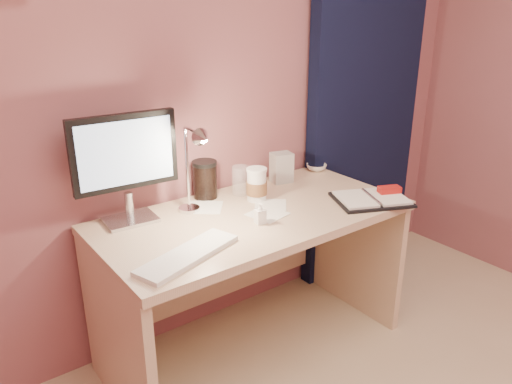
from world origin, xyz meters
TOP-DOWN VIEW (x-y plane):
  - room at (0.95, 1.69)m, footprint 3.50×3.50m
  - desk at (0.00, 1.45)m, footprint 1.40×0.70m
  - monitor at (-0.48, 1.62)m, footprint 0.44×0.17m
  - keyboard at (-0.44, 1.19)m, footprint 0.46×0.26m
  - planner at (0.54, 1.16)m, footprint 0.41×0.37m
  - paper_a at (0.04, 1.33)m, footprint 0.18×0.18m
  - paper_b at (0.12, 1.40)m, footprint 0.20×0.20m
  - paper_c at (-0.14, 1.56)m, footprint 0.22×0.22m
  - coffee_cup at (0.10, 1.50)m, footprint 0.10×0.10m
  - clear_cup at (0.09, 1.61)m, footprint 0.08×0.08m
  - bowl at (0.64, 1.66)m, footprint 0.13×0.13m
  - lotion_bottle at (-0.04, 1.27)m, footprint 0.05×0.05m
  - dark_jar at (-0.07, 1.67)m, footprint 0.11×0.11m
  - product_box at (0.36, 1.63)m, footprint 0.12×0.10m
  - desk_lamp at (-0.21, 1.47)m, footprint 0.10×0.25m

SIDE VIEW (x-z plane):
  - desk at x=0.00m, z-range 0.14..0.87m
  - paper_b at x=0.12m, z-range 0.73..0.73m
  - paper_a at x=0.04m, z-range 0.73..0.73m
  - paper_c at x=-0.14m, z-range 0.73..0.73m
  - keyboard at x=-0.44m, z-range 0.73..0.75m
  - planner at x=0.54m, z-range 0.72..0.77m
  - bowl at x=0.64m, z-range 0.73..0.77m
  - lotion_bottle at x=-0.04m, z-range 0.73..0.82m
  - clear_cup at x=0.09m, z-range 0.73..0.87m
  - coffee_cup at x=0.10m, z-range 0.72..0.88m
  - product_box at x=0.36m, z-range 0.73..0.89m
  - dark_jar at x=-0.07m, z-range 0.73..0.89m
  - desk_lamp at x=-0.21m, z-range 0.78..1.19m
  - monitor at x=-0.48m, z-range 0.78..1.25m
  - room at x=0.95m, z-range -0.61..2.89m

